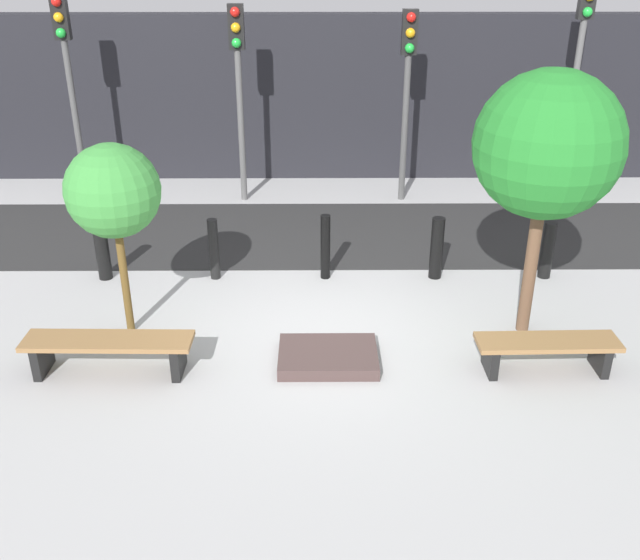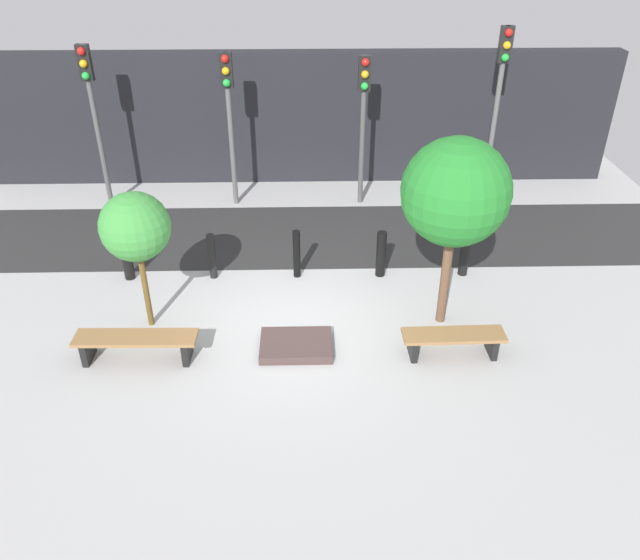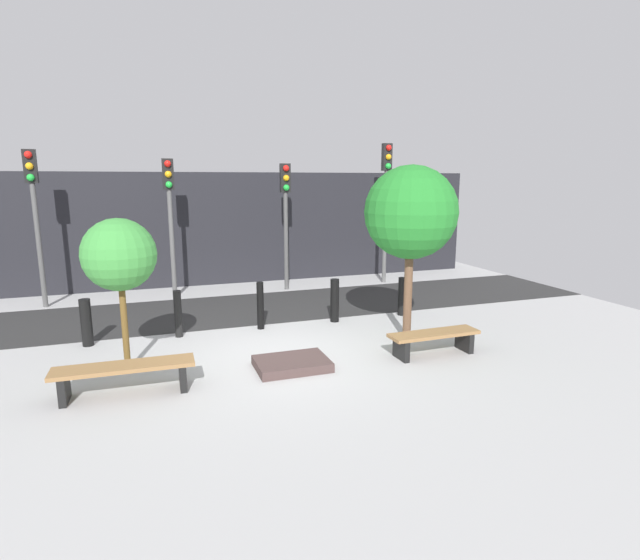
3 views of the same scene
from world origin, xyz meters
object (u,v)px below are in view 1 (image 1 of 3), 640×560
bollard_far_left (102,251)px  bollard_far_right (547,250)px  traffic_light_mid_west (238,69)px  bollard_center (325,247)px  bench_right (547,348)px  traffic_light_mid_east (408,72)px  bollard_right (437,248)px  tree_behind_right_bench (548,146)px  planter_bed (328,357)px  bollard_left (214,249)px  bench_left (109,348)px  traffic_light_west (67,63)px  tree_behind_left_bench (113,192)px  traffic_light_east (580,50)px

bollard_far_left → bollard_far_right: 6.67m
traffic_light_mid_west → bollard_center: bearing=-66.5°
bench_right → traffic_light_mid_west: traffic_light_mid_west is taller
traffic_light_mid_east → bollard_right: bearing=-88.0°
tree_behind_right_bench → traffic_light_mid_west: traffic_light_mid_west is taller
planter_bed → bollard_far_right: bollard_far_right is taller
traffic_light_mid_east → bollard_left: bearing=-132.2°
bench_right → traffic_light_mid_west: 7.71m
bench_left → bollard_far_left: 2.70m
traffic_light_mid_west → traffic_light_mid_east: bearing=-0.0°
bollard_far_right → traffic_light_mid_east: traffic_light_mid_east is taller
planter_bed → bollard_far_left: bearing=144.4°
traffic_light_west → bollard_center: bearing=-37.4°
planter_bed → tree_behind_left_bench: tree_behind_left_bench is taller
bench_right → tree_behind_right_bench: (-0.00, 0.99, 2.17)m
bench_left → bollard_left: bearing=71.6°
traffic_light_east → tree_behind_left_bench: bearing=-144.5°
bench_left → bollard_center: bearing=46.1°
tree_behind_right_bench → traffic_light_east: bearing=68.3°
bollard_left → traffic_light_mid_east: (3.21, 3.55, 1.97)m
tree_behind_right_bench → bollard_right: size_ratio=3.52×
tree_behind_left_bench → bollard_center: bearing=31.7°
tree_behind_right_bench → traffic_light_west: traffic_light_west is taller
bollard_far_left → bollard_right: bollard_right is taller
bench_left → traffic_light_mid_east: bearing=57.1°
traffic_light_west → traffic_light_mid_west: bearing=-0.0°
bench_left → traffic_light_east: (7.22, 6.13, 2.49)m
bench_left → traffic_light_west: bearing=109.6°
bench_left → traffic_light_mid_east: size_ratio=0.56×
bench_right → traffic_light_mid_east: traffic_light_mid_east is taller
traffic_light_west → traffic_light_east: size_ratio=0.92×
bench_left → traffic_light_mid_west: bearing=81.5°
bench_right → planter_bed: bearing=174.5°
bench_left → tree_behind_left_bench: tree_behind_left_bench is taller
tree_behind_left_bench → traffic_light_mid_west: (1.04, 5.14, 0.58)m
bench_left → traffic_light_east: size_ratio=0.48×
traffic_light_west → bench_right: bearing=-40.3°
traffic_light_mid_east → traffic_light_east: 3.11m
bench_left → bollard_right: size_ratio=2.08×
bollard_right → traffic_light_east: 5.19m
bollard_right → bollard_far_right: bollard_right is taller
bollard_center → traffic_light_east: 6.28m
bollard_far_left → traffic_light_west: (-1.30, 3.55, 2.16)m
traffic_light_east → bench_right: bearing=-108.5°
planter_bed → bollard_right: 2.94m
bollard_right → traffic_light_west: size_ratio=0.25×
tree_behind_right_bench → traffic_light_mid_west: size_ratio=0.93×
bollard_right → bollard_center: bearing=180.0°
tree_behind_left_bench → tree_behind_right_bench: 5.20m
planter_bed → traffic_light_mid_east: 6.57m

